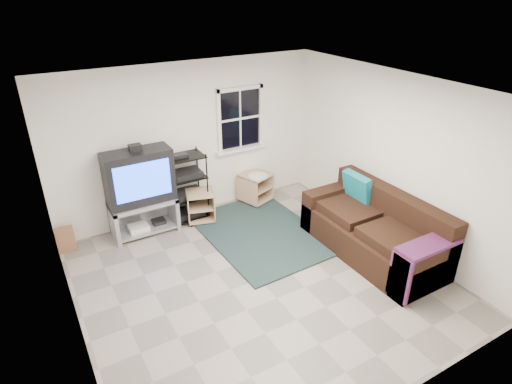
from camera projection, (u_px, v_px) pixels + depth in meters
room at (240, 123)px, 7.42m from camera, size 4.60×4.62×4.60m
tv_unit at (140, 186)px, 6.65m from camera, size 1.03×0.51×1.51m
av_rack at (188, 191)px, 7.18m from camera, size 0.60×0.44×1.20m
side_table_left at (200, 204)px, 7.26m from camera, size 0.56×0.56×0.53m
side_table_right at (254, 186)px, 7.84m from camera, size 0.63×0.63×0.57m
sofa at (375, 231)px, 6.33m from camera, size 1.00×2.25×1.03m
shag_rug at (261, 233)px, 6.96m from camera, size 1.75×2.35×0.03m
paper_bag at (66, 240)px, 6.46m from camera, size 0.27×0.17×0.37m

